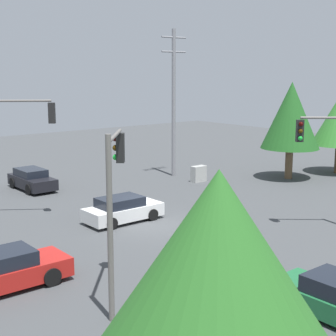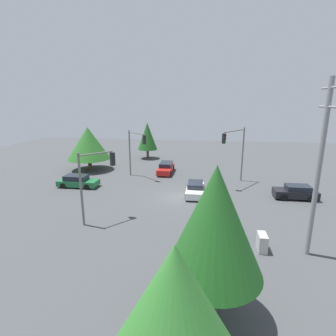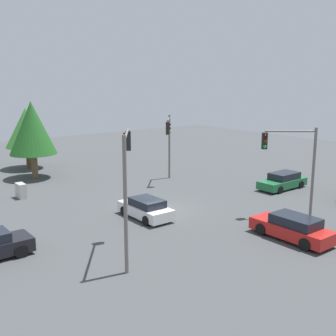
{
  "view_description": "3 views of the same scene",
  "coord_description": "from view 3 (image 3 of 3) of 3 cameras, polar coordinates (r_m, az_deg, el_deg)",
  "views": [
    {
      "loc": [
        -15.32,
        -19.68,
        7.62
      ],
      "look_at": [
        0.52,
        -0.47,
        2.94
      ],
      "focal_mm": 55.0,
      "sensor_mm": 36.0,
      "label": 1
    },
    {
      "loc": [
        24.57,
        2.47,
        9.28
      ],
      "look_at": [
        -1.54,
        -1.34,
        2.58
      ],
      "focal_mm": 28.0,
      "sensor_mm": 36.0,
      "label": 2
    },
    {
      "loc": [
        -22.15,
        16.47,
        8.75
      ],
      "look_at": [
        0.21,
        -1.1,
        2.78
      ],
      "focal_mm": 45.0,
      "sensor_mm": 36.0,
      "label": 3
    }
  ],
  "objects": [
    {
      "name": "ground_plane",
      "position": [
        28.96,
        -1.46,
        -5.73
      ],
      "size": [
        80.0,
        80.0,
        0.0
      ],
      "primitive_type": "plane",
      "color": "#424447"
    },
    {
      "name": "sedan_green",
      "position": [
        35.67,
        15.28,
        -1.72
      ],
      "size": [
        1.88,
        4.42,
        1.34
      ],
      "color": "#1E6638",
      "rests_on": "ground_plane"
    },
    {
      "name": "sedan_red",
      "position": [
        24.64,
        16.5,
        -7.77
      ],
      "size": [
        4.7,
        1.87,
        1.4
      ],
      "rotation": [
        0.0,
        0.0,
        -1.57
      ],
      "color": "red",
      "rests_on": "ground_plane"
    },
    {
      "name": "sedan_white",
      "position": [
        27.24,
        -3.03,
        -5.5
      ],
      "size": [
        4.08,
        1.85,
        1.31
      ],
      "rotation": [
        0.0,
        0.0,
        -1.57
      ],
      "color": "silver",
      "rests_on": "ground_plane"
    },
    {
      "name": "traffic_signal_main",
      "position": [
        20.39,
        -5.67,
        -0.42
      ],
      "size": [
        3.87,
        2.8,
        6.42
      ],
      "rotation": [
        0.0,
        0.0,
        -0.61
      ],
      "color": "slate",
      "rests_on": "ground_plane"
    },
    {
      "name": "traffic_signal_cross",
      "position": [
        27.94,
        16.57,
        1.54
      ],
      "size": [
        2.37,
        2.74,
        5.83
      ],
      "rotation": [
        0.0,
        0.0,
        0.87
      ],
      "color": "slate",
      "rests_on": "ground_plane"
    },
    {
      "name": "traffic_signal_aux",
      "position": [
        36.46,
        0.11,
        4.18
      ],
      "size": [
        2.37,
        2.12,
        5.72
      ],
      "rotation": [
        0.0,
        0.0,
        2.42
      ],
      "color": "slate",
      "rests_on": "ground_plane"
    },
    {
      "name": "electrical_cabinet",
      "position": [
        33.64,
        -19.29,
        -2.91
      ],
      "size": [
        1.08,
        0.54,
        1.12
      ],
      "primitive_type": "cube",
      "color": "#B2B2AD",
      "rests_on": "ground_plane"
    },
    {
      "name": "tree_corner",
      "position": [
        39.42,
        -17.92,
        5.16
      ],
      "size": [
        4.16,
        4.16,
        6.92
      ],
      "color": "brown",
      "rests_on": "ground_plane"
    },
    {
      "name": "tree_right",
      "position": [
        44.09,
        -18.62,
        5.19
      ],
      "size": [
        4.17,
        4.17,
        6.07
      ],
      "color": "brown",
      "rests_on": "ground_plane"
    }
  ]
}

